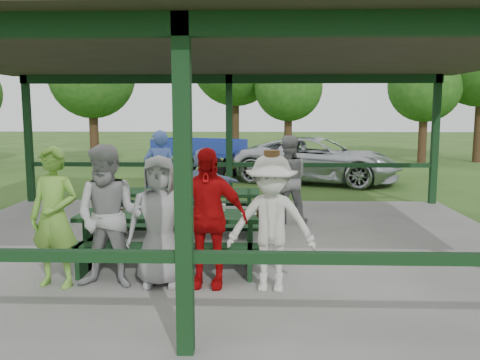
{
  "coord_description": "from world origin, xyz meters",
  "views": [
    {
      "loc": [
        0.63,
        -8.16,
        2.3
      ],
      "look_at": [
        0.38,
        -0.3,
        1.2
      ],
      "focal_mm": 38.0,
      "sensor_mm": 36.0,
      "label": 1
    }
  ],
  "objects_px": {
    "pickup_truck": "(318,160)",
    "farm_trailer": "(199,157)",
    "contestant_green": "(54,217)",
    "spectator_grey": "(287,179)",
    "contestant_white_fedora": "(271,223)",
    "spectator_blue": "(160,174)",
    "contestant_grey_mid": "(160,221)",
    "contestant_grey_left": "(109,217)",
    "picnic_table_far": "(186,206)",
    "picnic_table_near": "(171,233)",
    "contestant_red": "(207,218)",
    "spectator_lblue": "(204,185)"
  },
  "relations": [
    {
      "from": "pickup_truck",
      "to": "farm_trailer",
      "type": "xyz_separation_m",
      "value": [
        -3.88,
        1.11,
        -0.02
      ]
    },
    {
      "from": "contestant_green",
      "to": "spectator_grey",
      "type": "height_order",
      "value": "contestant_green"
    },
    {
      "from": "contestant_white_fedora",
      "to": "spectator_blue",
      "type": "distance_m",
      "value": 4.71
    },
    {
      "from": "contestant_green",
      "to": "contestant_grey_mid",
      "type": "distance_m",
      "value": 1.3
    },
    {
      "from": "contestant_grey_left",
      "to": "contestant_grey_mid",
      "type": "relative_size",
      "value": 1.08
    },
    {
      "from": "contestant_grey_mid",
      "to": "spectator_blue",
      "type": "bearing_deg",
      "value": 96.94
    },
    {
      "from": "picnic_table_far",
      "to": "contestant_grey_mid",
      "type": "bearing_deg",
      "value": -88.71
    },
    {
      "from": "contestant_grey_mid",
      "to": "spectator_grey",
      "type": "relative_size",
      "value": 0.96
    },
    {
      "from": "contestant_white_fedora",
      "to": "spectator_grey",
      "type": "height_order",
      "value": "contestant_white_fedora"
    },
    {
      "from": "picnic_table_near",
      "to": "farm_trailer",
      "type": "distance_m",
      "value": 10.27
    },
    {
      "from": "contestant_green",
      "to": "contestant_red",
      "type": "height_order",
      "value": "contestant_green"
    },
    {
      "from": "contestant_grey_mid",
      "to": "farm_trailer",
      "type": "relative_size",
      "value": 0.41
    },
    {
      "from": "picnic_table_near",
      "to": "farm_trailer",
      "type": "relative_size",
      "value": 0.65
    },
    {
      "from": "contestant_grey_left",
      "to": "contestant_grey_mid",
      "type": "height_order",
      "value": "contestant_grey_left"
    },
    {
      "from": "contestant_grey_mid",
      "to": "contestant_grey_left",
      "type": "bearing_deg",
      "value": -175.88
    },
    {
      "from": "picnic_table_near",
      "to": "contestant_green",
      "type": "xyz_separation_m",
      "value": [
        -1.3,
        -0.89,
        0.4
      ]
    },
    {
      "from": "picnic_table_far",
      "to": "spectator_blue",
      "type": "relative_size",
      "value": 1.48
    },
    {
      "from": "picnic_table_far",
      "to": "farm_trailer",
      "type": "height_order",
      "value": "farm_trailer"
    },
    {
      "from": "picnic_table_near",
      "to": "contestant_white_fedora",
      "type": "bearing_deg",
      "value": -34.5
    },
    {
      "from": "contestant_red",
      "to": "contestant_white_fedora",
      "type": "bearing_deg",
      "value": -3.64
    },
    {
      "from": "contestant_grey_left",
      "to": "spectator_grey",
      "type": "height_order",
      "value": "contestant_grey_left"
    },
    {
      "from": "spectator_grey",
      "to": "contestant_grey_left",
      "type": "bearing_deg",
      "value": 56.34
    },
    {
      "from": "contestant_green",
      "to": "contestant_grey_left",
      "type": "distance_m",
      "value": 0.69
    },
    {
      "from": "picnic_table_far",
      "to": "spectator_lblue",
      "type": "distance_m",
      "value": 0.96
    },
    {
      "from": "spectator_grey",
      "to": "pickup_truck",
      "type": "bearing_deg",
      "value": -102.76
    },
    {
      "from": "contestant_red",
      "to": "spectator_grey",
      "type": "bearing_deg",
      "value": 77.33
    },
    {
      "from": "contestant_grey_mid",
      "to": "contestant_red",
      "type": "height_order",
      "value": "contestant_red"
    },
    {
      "from": "contestant_red",
      "to": "contestant_white_fedora",
      "type": "xyz_separation_m",
      "value": [
        0.8,
        -0.13,
        -0.03
      ]
    },
    {
      "from": "spectator_lblue",
      "to": "spectator_grey",
      "type": "relative_size",
      "value": 0.86
    },
    {
      "from": "contestant_grey_left",
      "to": "spectator_grey",
      "type": "relative_size",
      "value": 1.04
    },
    {
      "from": "spectator_blue",
      "to": "contestant_grey_left",
      "type": "bearing_deg",
      "value": 79.24
    },
    {
      "from": "spectator_blue",
      "to": "picnic_table_far",
      "type": "bearing_deg",
      "value": 106.21
    },
    {
      "from": "picnic_table_far",
      "to": "contestant_grey_mid",
      "type": "relative_size",
      "value": 1.61
    },
    {
      "from": "contestant_grey_left",
      "to": "spectator_lblue",
      "type": "distance_m",
      "value": 3.87
    },
    {
      "from": "spectator_grey",
      "to": "pickup_truck",
      "type": "xyz_separation_m",
      "value": [
        1.34,
        6.31,
        -0.23
      ]
    },
    {
      "from": "contestant_grey_mid",
      "to": "farm_trailer",
      "type": "bearing_deg",
      "value": 90.15
    },
    {
      "from": "picnic_table_far",
      "to": "contestant_white_fedora",
      "type": "height_order",
      "value": "contestant_white_fedora"
    },
    {
      "from": "picnic_table_near",
      "to": "contestant_red",
      "type": "xyz_separation_m",
      "value": [
        0.58,
        -0.81,
        0.4
      ]
    },
    {
      "from": "contestant_green",
      "to": "contestant_grey_mid",
      "type": "height_order",
      "value": "contestant_green"
    },
    {
      "from": "contestant_grey_mid",
      "to": "contestant_white_fedora",
      "type": "height_order",
      "value": "contestant_white_fedora"
    },
    {
      "from": "contestant_green",
      "to": "pickup_truck",
      "type": "bearing_deg",
      "value": 77.08
    },
    {
      "from": "spectator_grey",
      "to": "spectator_blue",
      "type": "bearing_deg",
      "value": -10.14
    },
    {
      "from": "contestant_grey_left",
      "to": "contestant_grey_mid",
      "type": "distance_m",
      "value": 0.62
    },
    {
      "from": "spectator_lblue",
      "to": "pickup_truck",
      "type": "bearing_deg",
      "value": -108.44
    },
    {
      "from": "contestant_green",
      "to": "spectator_lblue",
      "type": "relative_size",
      "value": 1.2
    },
    {
      "from": "picnic_table_near",
      "to": "farm_trailer",
      "type": "xyz_separation_m",
      "value": [
        -0.74,
        10.24,
        0.12
      ]
    },
    {
      "from": "contestant_green",
      "to": "contestant_grey_left",
      "type": "relative_size",
      "value": 0.99
    },
    {
      "from": "picnic_table_far",
      "to": "contestant_red",
      "type": "bearing_deg",
      "value": -77.0
    },
    {
      "from": "contestant_red",
      "to": "contestant_white_fedora",
      "type": "height_order",
      "value": "contestant_red"
    },
    {
      "from": "picnic_table_far",
      "to": "spectator_blue",
      "type": "xyz_separation_m",
      "value": [
        -0.7,
        1.25,
        0.42
      ]
    }
  ]
}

